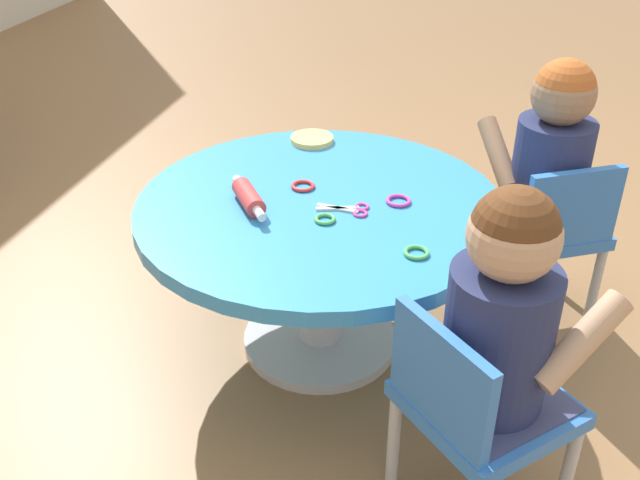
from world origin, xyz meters
The scene contains 13 objects.
ground_plane centered at (0.00, 0.00, 0.00)m, with size 10.00×10.00×0.00m, color olive.
craft_table centered at (0.00, 0.00, 0.36)m, with size 0.96×0.96×0.47m.
child_chair_left centered at (-0.49, -0.44, 0.31)m, with size 0.42×0.42×0.54m.
seated_child_left centered at (-0.46, -0.47, 0.53)m, with size 0.43×0.43×0.51m.
child_chair_right centered at (0.29, -0.59, 0.31)m, with size 0.41×0.41×0.54m.
seated_child_right centered at (0.32, -0.57, 0.53)m, with size 0.43×0.40×0.51m.
rolling_pin centered at (-0.07, 0.17, 0.49)m, with size 0.20×0.15×0.05m.
craft_scissors centered at (-0.03, -0.09, 0.47)m, with size 0.08×0.14×0.01m.
playdough_blob_0 centered at (0.37, 0.12, 0.47)m, with size 0.13×0.13×0.02m, color #F2CC72.
cookie_cutter_0 centered at (-0.20, -0.28, 0.47)m, with size 0.06×0.06×0.01m, color #4CB259.
cookie_cutter_1 centered at (0.06, 0.06, 0.47)m, with size 0.06×0.06×0.01m, color red.
cookie_cutter_2 centered at (-0.10, -0.04, 0.47)m, with size 0.05×0.05×0.01m, color #4CB259.
cookie_cutter_3 centered at (0.04, -0.20, 0.47)m, with size 0.07×0.07×0.01m, color #D83FA5.
Camera 1 is at (-1.61, -0.41, 1.35)m, focal length 40.89 mm.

